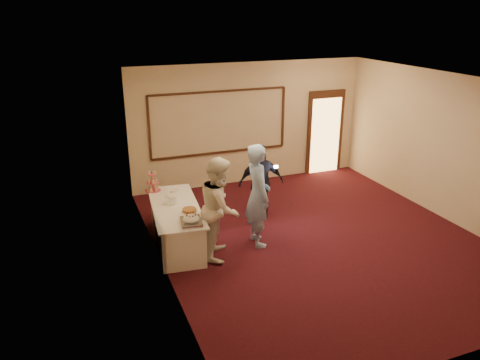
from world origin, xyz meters
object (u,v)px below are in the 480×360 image
(cupcake_stand, at_px, (152,183))
(tart, at_px, (189,210))
(plate_stack_a, at_px, (173,199))
(woman, at_px, (220,208))
(guest, at_px, (261,182))
(plate_stack_b, at_px, (174,193))
(buffet_table, at_px, (176,225))
(man, at_px, (258,195))
(pavlova_tray, at_px, (191,220))

(cupcake_stand, distance_m, tart, 1.34)
(plate_stack_a, xyz_separation_m, tart, (0.18, -0.47, -0.06))
(woman, bearing_deg, guest, -23.84)
(plate_stack_a, height_order, plate_stack_b, plate_stack_a)
(plate_stack_b, distance_m, guest, 1.85)
(buffet_table, height_order, plate_stack_b, plate_stack_b)
(buffet_table, xyz_separation_m, guest, (1.94, 0.49, 0.42))
(tart, relative_size, man, 0.15)
(cupcake_stand, height_order, tart, cupcake_stand)
(pavlova_tray, xyz_separation_m, plate_stack_a, (-0.08, 0.97, 0.01))
(woman, bearing_deg, buffet_table, 68.08)
(buffet_table, xyz_separation_m, pavlova_tray, (0.07, -0.84, 0.46))
(man, bearing_deg, guest, -22.54)
(woman, bearing_deg, plate_stack_b, 50.79)
(plate_stack_a, distance_m, plate_stack_b, 0.32)
(plate_stack_a, bearing_deg, man, -24.31)
(pavlova_tray, bearing_deg, plate_stack_b, 89.24)
(cupcake_stand, relative_size, woman, 0.25)
(pavlova_tray, relative_size, woman, 0.28)
(pavlova_tray, height_order, plate_stack_a, pavlova_tray)
(tart, distance_m, woman, 0.59)
(cupcake_stand, bearing_deg, woman, -61.18)
(pavlova_tray, relative_size, tart, 1.75)
(man, height_order, woman, man)
(buffet_table, xyz_separation_m, tart, (0.17, -0.34, 0.41))
(buffet_table, height_order, pavlova_tray, pavlova_tray)
(pavlova_tray, distance_m, cupcake_stand, 1.79)
(pavlova_tray, bearing_deg, plate_stack_a, 94.56)
(man, bearing_deg, plate_stack_b, 58.59)
(woman, xyz_separation_m, guest, (1.29, 1.16, -0.11))
(plate_stack_b, bearing_deg, buffet_table, -101.27)
(buffet_table, distance_m, cupcake_stand, 1.10)
(plate_stack_a, bearing_deg, pavlova_tray, -85.44)
(buffet_table, relative_size, tart, 7.68)
(buffet_table, relative_size, man, 1.16)
(buffet_table, bearing_deg, plate_stack_b, 78.73)
(tart, relative_size, guest, 0.18)
(pavlova_tray, bearing_deg, buffet_table, 94.85)
(plate_stack_a, distance_m, woman, 1.03)
(buffet_table, height_order, plate_stack_a, plate_stack_a)
(plate_stack_a, bearing_deg, cupcake_stand, 105.88)
(tart, height_order, guest, guest)
(cupcake_stand, bearing_deg, tart, -72.17)
(pavlova_tray, relative_size, guest, 0.32)
(guest, bearing_deg, plate_stack_b, 10.77)
(pavlova_tray, xyz_separation_m, plate_stack_b, (0.02, 1.28, -0.00))
(plate_stack_b, height_order, man, man)
(tart, bearing_deg, man, -8.12)
(plate_stack_b, distance_m, tart, 0.79)
(plate_stack_b, xyz_separation_m, woman, (0.56, -1.11, 0.07))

